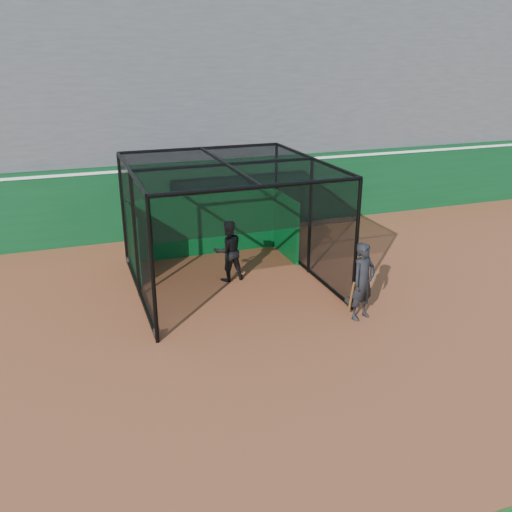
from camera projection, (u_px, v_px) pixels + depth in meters
name	position (u px, v px, depth m)	size (l,w,h in m)	color
ground	(281.00, 350.00, 11.47)	(120.00, 120.00, 0.00)	brown
outfield_wall	(188.00, 196.00, 18.50)	(50.00, 0.50, 2.50)	#0A3C1A
grandstand	(162.00, 92.00, 20.69)	(50.00, 7.85, 8.95)	#4C4C4F
batting_cage	(227.00, 226.00, 14.21)	(4.87, 5.19, 3.26)	black
batter	(228.00, 251.00, 14.72)	(0.82, 0.64, 1.70)	black
on_deck_player	(363.00, 281.00, 12.54)	(0.79, 0.65, 1.87)	black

